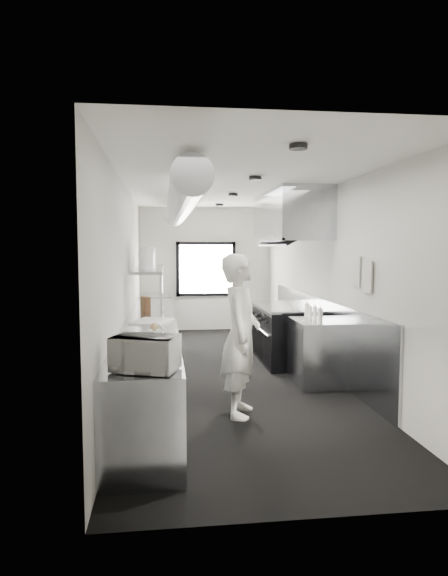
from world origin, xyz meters
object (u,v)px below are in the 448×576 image
object	(u,v)px
knife_block	(146,304)
squeeze_bottle_d	(310,313)
bottle_station	(318,352)
plate_stack_a	(146,260)
squeeze_bottle_b	(320,316)
small_plate	(154,331)
squeeze_bottle_a	(320,316)
far_work_table	(155,316)
plate_stack_b	(148,258)
plate_stack_d	(150,256)
squeeze_bottle_c	(315,313)
deli_tub_a	(132,354)
range	(285,333)
prep_counter	(151,354)
line_cook	(241,335)
plate_stack_c	(149,258)
microwave	(145,353)
squeeze_bottle_e	(307,310)
exhaust_hood	(290,217)
pass_shelf	(150,269)
cutting_board	(152,321)
deli_tub_b	(133,346)

from	to	relation	value
knife_block	squeeze_bottle_d	xyz separation A→B (m)	(2.33, -1.13, -0.03)
bottle_station	plate_stack_a	bearing A→B (deg)	155.38
knife_block	squeeze_bottle_b	world-z (taller)	knife_block
small_plate	squeeze_bottle_a	size ratio (longest dim) A/B	0.83
squeeze_bottle_d	squeeze_bottle_a	bearing A→B (deg)	-88.57
far_work_table	plate_stack_b	bearing A→B (deg)	-91.10
plate_stack_d	squeeze_bottle_c	size ratio (longest dim) A/B	1.79
small_plate	squeeze_bottle_c	xyz separation A→B (m)	(2.18, 0.64, 0.09)
deli_tub_a	knife_block	world-z (taller)	knife_block
bottle_station	range	bearing A→B (deg)	94.57
prep_counter	line_cook	world-z (taller)	line_cook
line_cook	squeeze_bottle_d	xyz separation A→B (m)	(1.18, 1.24, 0.07)
deli_tub_a	plate_stack_c	size ratio (longest dim) A/B	0.42
small_plate	knife_block	size ratio (longest dim) A/B	0.73
deli_tub_a	squeeze_bottle_a	distance (m)	2.97
small_plate	microwave	bearing A→B (deg)	-91.22
prep_counter	squeeze_bottle_e	size ratio (longest dim) A/B	30.77
plate_stack_b	squeeze_bottle_b	bearing A→B (deg)	-32.97
small_plate	range	bearing A→B (deg)	43.70
far_work_table	deli_tub_a	size ratio (longest dim) A/B	9.29
small_plate	plate_stack_d	world-z (taller)	plate_stack_d
plate_stack_d	exhaust_hood	bearing A→B (deg)	-22.07
plate_stack_b	squeeze_bottle_c	world-z (taller)	plate_stack_b
microwave	plate_stack_c	bearing A→B (deg)	109.81
plate_stack_b	squeeze_bottle_c	xyz separation A→B (m)	(2.30, -1.34, -0.74)
pass_shelf	squeeze_bottle_e	size ratio (longest dim) A/B	15.38
squeeze_bottle_b	cutting_board	bearing A→B (deg)	172.77
cutting_board	knife_block	distance (m)	1.16
small_plate	squeeze_bottle_a	distance (m)	2.20
squeeze_bottle_e	deli_tub_b	bearing A→B (deg)	-139.40
exhaust_hood	range	world-z (taller)	exhaust_hood
squeeze_bottle_d	microwave	bearing A→B (deg)	-129.53
line_cook	deli_tub_b	size ratio (longest dim) A/B	14.66
pass_shelf	small_plate	xyz separation A→B (m)	(0.11, -2.32, -0.63)
exhaust_hood	squeeze_bottle_a	world-z (taller)	exhaust_hood
cutting_board	plate_stack_c	bearing A→B (deg)	92.77
deli_tub_b	cutting_board	size ratio (longest dim) A/B	0.21
plate_stack_d	squeeze_bottle_c	distance (m)	3.35
pass_shelf	microwave	xyz separation A→B (m)	(0.07, -4.21, -0.49)
plate_stack_a	plate_stack_c	bearing A→B (deg)	88.46
pass_shelf	squeeze_bottle_e	bearing A→B (deg)	-30.92
squeeze_bottle_a	bottle_station	bearing A→B (deg)	76.67
prep_counter	squeeze_bottle_d	bearing A→B (deg)	-1.31
plate_stack_a	squeeze_bottle_a	distance (m)	2.77
bottle_station	plate_stack_a	distance (m)	2.90
plate_stack_d	squeeze_bottle_a	distance (m)	3.54
cutting_board	squeeze_bottle_d	distance (m)	2.20
deli_tub_b	plate_stack_a	distance (m)	2.87
microwave	squeeze_bottle_d	world-z (taller)	microwave
knife_block	squeeze_bottle_c	size ratio (longest dim) A/B	1.21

